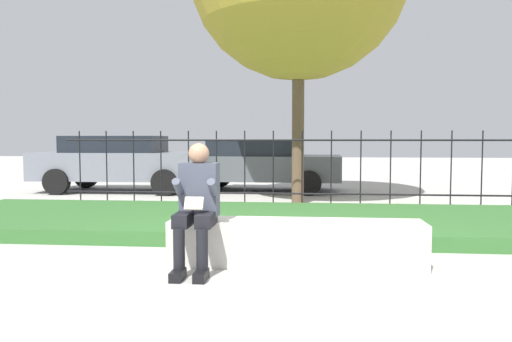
% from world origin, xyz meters
% --- Properties ---
extents(ground_plane, '(60.00, 60.00, 0.00)m').
position_xyz_m(ground_plane, '(0.00, 0.00, 0.00)').
color(ground_plane, '#B2AFA8').
extents(stone_bench, '(2.61, 0.49, 0.47)m').
position_xyz_m(stone_bench, '(0.22, 0.00, 0.21)').
color(stone_bench, beige).
rests_on(stone_bench, ground_plane).
extents(person_seated_reader, '(0.42, 0.73, 1.27)m').
position_xyz_m(person_seated_reader, '(-0.76, -0.28, 0.69)').
color(person_seated_reader, black).
rests_on(person_seated_reader, ground_plane).
extents(grass_berm, '(10.53, 2.95, 0.18)m').
position_xyz_m(grass_berm, '(0.00, 2.17, 0.09)').
color(grass_berm, '#33662D').
rests_on(grass_berm, ground_plane).
extents(iron_fence, '(8.53, 0.03, 1.46)m').
position_xyz_m(iron_fence, '(0.00, 4.10, 0.76)').
color(iron_fence, black).
rests_on(iron_fence, ground_plane).
extents(car_parked_center, '(3.99, 2.01, 1.29)m').
position_xyz_m(car_parked_center, '(-0.80, 7.26, 0.69)').
color(car_parked_center, '#4C5156').
rests_on(car_parked_center, ground_plane).
extents(car_parked_left, '(4.18, 1.91, 1.38)m').
position_xyz_m(car_parked_left, '(-4.22, 6.83, 0.74)').
color(car_parked_left, slate).
rests_on(car_parked_left, ground_plane).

